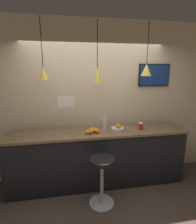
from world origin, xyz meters
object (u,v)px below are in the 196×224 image
juice_bottle (105,124)px  mounted_tv (154,75)px  spread_jar (141,126)px  fruit_bowl (118,128)px  bar_stool (102,173)px

juice_bottle → mounted_tv: 1.35m
spread_jar → mounted_tv: 1.01m
mounted_tv → fruit_bowl: bearing=-156.8°
spread_jar → fruit_bowl: bearing=-179.6°
bar_stool → fruit_bowl: (0.38, 0.51, 0.51)m
spread_jar → juice_bottle: bearing=180.0°
fruit_bowl → spread_jar: 0.43m
mounted_tv → spread_jar: bearing=-137.1°
fruit_bowl → juice_bottle: (-0.23, 0.00, 0.08)m
fruit_bowl → mounted_tv: mounted_tv is taller
bar_stool → juice_bottle: 0.80m
bar_stool → fruit_bowl: size_ratio=3.35×
fruit_bowl → mounted_tv: size_ratio=0.38×
bar_stool → spread_jar: size_ratio=6.42×
fruit_bowl → spread_jar: (0.43, 0.00, 0.01)m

